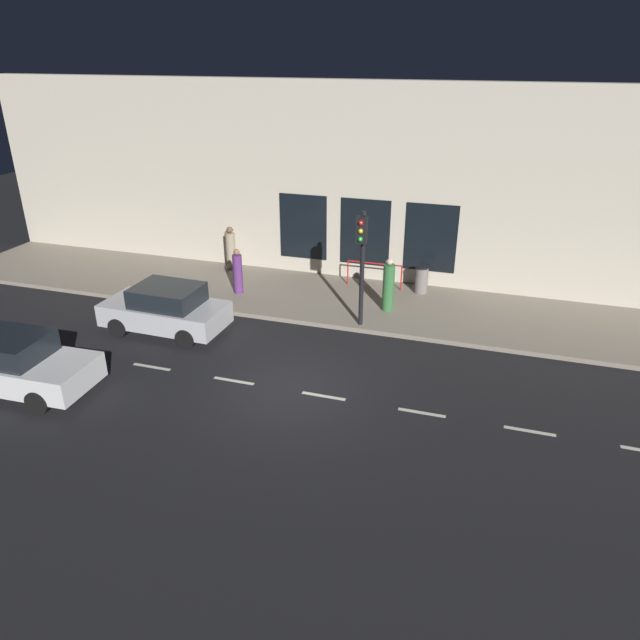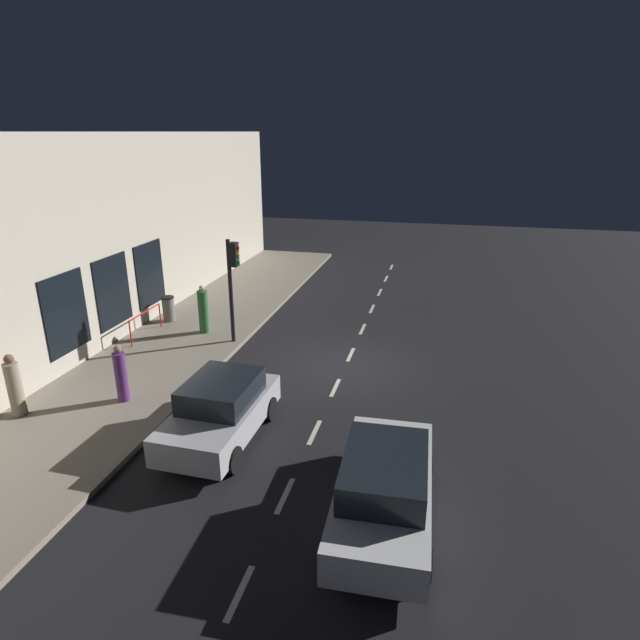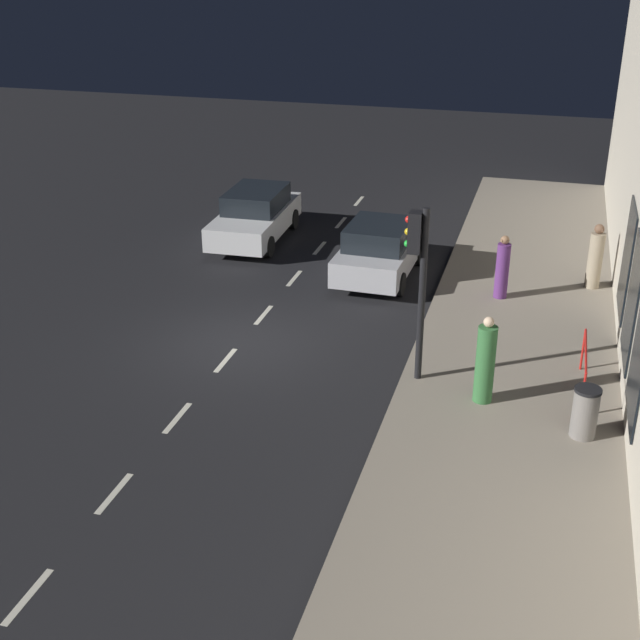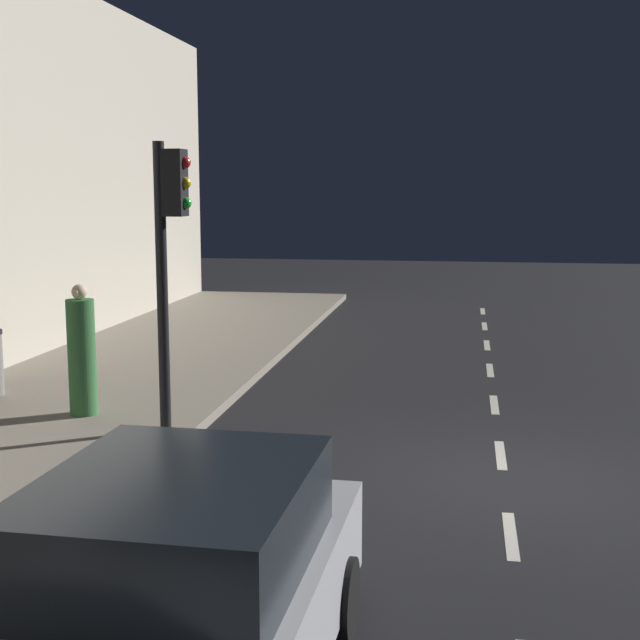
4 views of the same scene
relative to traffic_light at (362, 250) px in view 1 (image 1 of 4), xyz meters
The scene contains 12 objects.
ground_plane 5.11m from the traffic_light, 167.96° to the left, with size 60.00×60.00×0.00m, color black.
sidewalk 3.43m from the traffic_light, 24.21° to the left, with size 4.50×32.00×0.15m.
building_facade 4.75m from the traffic_light, 11.21° to the left, with size 0.65×32.00×7.38m.
lane_centre_line 5.03m from the traffic_light, behind, with size 0.12×27.20×0.01m.
traffic_light is the anchor object (origin of this frame).
parked_car_0 10.36m from the traffic_light, 128.80° to the left, with size 2.03×4.49×1.58m.
parked_car_1 6.51m from the traffic_light, 108.84° to the left, with size 2.00×3.97×1.58m.
pedestrian_0 2.37m from the traffic_light, 21.43° to the right, with size 0.41×0.41×1.85m.
pedestrian_1 7.53m from the traffic_light, 59.53° to the left, with size 0.54×0.54×1.76m.
pedestrian_2 5.44m from the traffic_light, 74.04° to the left, with size 0.49×0.49×1.68m.
trash_bin 4.29m from the traffic_light, 22.49° to the right, with size 0.51×0.51×1.01m.
red_railing 3.92m from the traffic_light, ahead, with size 0.05×2.10×0.97m.
Camera 1 is at (-12.82, -4.97, 8.41)m, focal length 33.35 mm.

